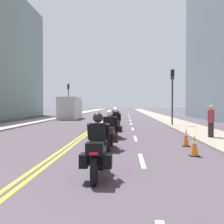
{
  "coord_description": "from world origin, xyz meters",
  "views": [
    {
      "loc": [
        2.49,
        -1.19,
        1.83
      ],
      "look_at": [
        1.62,
        16.58,
        1.37
      ],
      "focal_mm": 44.8,
      "sensor_mm": 36.0,
      "label": 1
    }
  ],
  "objects_px": {
    "motorcycle_0": "(98,152)",
    "traffic_cone_1": "(186,137)",
    "motorcycle_1": "(109,133)",
    "parked_truck": "(71,109)",
    "motorcycle_4": "(116,119)",
    "traffic_light_far": "(68,94)",
    "traffic_cone_0": "(195,146)",
    "traffic_light_near": "(172,87)",
    "pedestrian_0": "(211,122)",
    "motorcycle_3": "(115,121)",
    "motorcycle_2": "(116,126)"
  },
  "relations": [
    {
      "from": "motorcycle_0",
      "to": "traffic_cone_1",
      "type": "relative_size",
      "value": 2.76
    },
    {
      "from": "motorcycle_1",
      "to": "parked_truck",
      "type": "relative_size",
      "value": 0.33
    },
    {
      "from": "motorcycle_4",
      "to": "traffic_light_far",
      "type": "bearing_deg",
      "value": 111.41
    },
    {
      "from": "traffic_cone_0",
      "to": "traffic_light_near",
      "type": "bearing_deg",
      "value": 83.82
    },
    {
      "from": "traffic_light_far",
      "to": "parked_truck",
      "type": "relative_size",
      "value": 0.78
    },
    {
      "from": "traffic_cone_1",
      "to": "pedestrian_0",
      "type": "distance_m",
      "value": 3.23
    },
    {
      "from": "motorcycle_1",
      "to": "traffic_light_near",
      "type": "xyz_separation_m",
      "value": [
        4.62,
        12.45,
        2.65
      ]
    },
    {
      "from": "motorcycle_3",
      "to": "motorcycle_4",
      "type": "xyz_separation_m",
      "value": [
        -0.11,
        4.02,
        0.01
      ]
    },
    {
      "from": "traffic_cone_1",
      "to": "parked_truck",
      "type": "distance_m",
      "value": 25.42
    },
    {
      "from": "motorcycle_0",
      "to": "motorcycle_3",
      "type": "xyz_separation_m",
      "value": [
        -0.05,
        12.84,
        -0.01
      ]
    },
    {
      "from": "motorcycle_4",
      "to": "traffic_cone_0",
      "type": "distance_m",
      "value": 14.17
    },
    {
      "from": "motorcycle_2",
      "to": "parked_truck",
      "type": "distance_m",
      "value": 21.52
    },
    {
      "from": "motorcycle_3",
      "to": "motorcycle_4",
      "type": "height_order",
      "value": "motorcycle_4"
    },
    {
      "from": "traffic_light_far",
      "to": "pedestrian_0",
      "type": "relative_size",
      "value": 2.82
    },
    {
      "from": "motorcycle_4",
      "to": "pedestrian_0",
      "type": "bearing_deg",
      "value": -59.88
    },
    {
      "from": "motorcycle_0",
      "to": "motorcycle_3",
      "type": "bearing_deg",
      "value": 90.55
    },
    {
      "from": "traffic_light_far",
      "to": "pedestrian_0",
      "type": "height_order",
      "value": "traffic_light_far"
    },
    {
      "from": "motorcycle_1",
      "to": "motorcycle_3",
      "type": "height_order",
      "value": "motorcycle_3"
    },
    {
      "from": "motorcycle_1",
      "to": "motorcycle_2",
      "type": "distance_m",
      "value": 3.88
    },
    {
      "from": "traffic_light_far",
      "to": "motorcycle_2",
      "type": "bearing_deg",
      "value": -73.25
    },
    {
      "from": "traffic_light_near",
      "to": "traffic_light_far",
      "type": "distance_m",
      "value": 23.18
    },
    {
      "from": "motorcycle_2",
      "to": "pedestrian_0",
      "type": "height_order",
      "value": "pedestrian_0"
    },
    {
      "from": "traffic_cone_0",
      "to": "traffic_light_near",
      "type": "relative_size",
      "value": 0.16
    },
    {
      "from": "motorcycle_3",
      "to": "traffic_cone_1",
      "type": "xyz_separation_m",
      "value": [
        3.41,
        -7.39,
        -0.24
      ]
    },
    {
      "from": "pedestrian_0",
      "to": "motorcycle_4",
      "type": "bearing_deg",
      "value": 70.26
    },
    {
      "from": "motorcycle_1",
      "to": "traffic_cone_1",
      "type": "relative_size",
      "value": 2.64
    },
    {
      "from": "motorcycle_2",
      "to": "traffic_cone_0",
      "type": "height_order",
      "value": "motorcycle_2"
    },
    {
      "from": "motorcycle_1",
      "to": "traffic_light_near",
      "type": "height_order",
      "value": "traffic_light_near"
    },
    {
      "from": "motorcycle_3",
      "to": "motorcycle_4",
      "type": "relative_size",
      "value": 0.98
    },
    {
      "from": "motorcycle_4",
      "to": "pedestrian_0",
      "type": "xyz_separation_m",
      "value": [
        5.37,
        -8.83,
        0.28
      ]
    },
    {
      "from": "traffic_cone_1",
      "to": "traffic_light_far",
      "type": "xyz_separation_m",
      "value": [
        -11.59,
        30.79,
        3.1
      ]
    },
    {
      "from": "traffic_cone_0",
      "to": "pedestrian_0",
      "type": "distance_m",
      "value": 5.39
    },
    {
      "from": "motorcycle_4",
      "to": "traffic_light_near",
      "type": "xyz_separation_m",
      "value": [
        4.81,
        0.11,
        2.64
      ]
    },
    {
      "from": "motorcycle_1",
      "to": "motorcycle_2",
      "type": "bearing_deg",
      "value": 90.3
    },
    {
      "from": "traffic_cone_0",
      "to": "traffic_light_far",
      "type": "xyz_separation_m",
      "value": [
        -11.38,
        33.15,
        3.13
      ]
    },
    {
      "from": "traffic_cone_0",
      "to": "traffic_light_near",
      "type": "height_order",
      "value": "traffic_light_near"
    },
    {
      "from": "motorcycle_2",
      "to": "traffic_light_near",
      "type": "distance_m",
      "value": 10.03
    },
    {
      "from": "motorcycle_0",
      "to": "traffic_cone_1",
      "type": "height_order",
      "value": "motorcycle_0"
    },
    {
      "from": "traffic_cone_0",
      "to": "motorcycle_2",
      "type": "bearing_deg",
      "value": 119.49
    },
    {
      "from": "traffic_light_near",
      "to": "parked_truck",
      "type": "distance_m",
      "value": 16.4
    },
    {
      "from": "motorcycle_0",
      "to": "pedestrian_0",
      "type": "height_order",
      "value": "pedestrian_0"
    },
    {
      "from": "motorcycle_0",
      "to": "traffic_light_near",
      "type": "distance_m",
      "value": 17.79
    },
    {
      "from": "parked_truck",
      "to": "traffic_light_near",
      "type": "bearing_deg",
      "value": -47.07
    },
    {
      "from": "motorcycle_1",
      "to": "motorcycle_2",
      "type": "xyz_separation_m",
      "value": [
        0.11,
        3.88,
        0.03
      ]
    },
    {
      "from": "traffic_cone_0",
      "to": "traffic_cone_1",
      "type": "relative_size",
      "value": 0.92
    },
    {
      "from": "motorcycle_0",
      "to": "traffic_light_far",
      "type": "xyz_separation_m",
      "value": [
        -8.23,
        36.23,
        2.85
      ]
    },
    {
      "from": "traffic_light_far",
      "to": "traffic_cone_1",
      "type": "bearing_deg",
      "value": -69.38
    },
    {
      "from": "motorcycle_2",
      "to": "motorcycle_3",
      "type": "relative_size",
      "value": 1.06
    },
    {
      "from": "traffic_light_far",
      "to": "motorcycle_1",
      "type": "bearing_deg",
      "value": -75.39
    },
    {
      "from": "motorcycle_0",
      "to": "motorcycle_3",
      "type": "relative_size",
      "value": 1.08
    }
  ]
}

